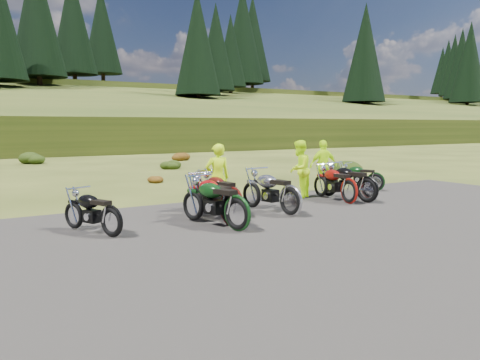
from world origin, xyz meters
TOP-DOWN VIEW (x-y plane):
  - ground at (0.00, 0.00)m, footprint 300.00×300.00m
  - gravel_pad at (0.00, -2.00)m, footprint 20.00×12.00m
  - hill_slope at (0.00, 50.00)m, footprint 300.00×45.97m
  - conifer_23 at (3.00, 62.00)m, footprint 7.48×7.48m
  - conifer_24 at (9.00, 68.00)m, footprint 7.04×7.04m
  - conifer_25 at (15.00, 74.00)m, footprint 6.60×6.60m
  - conifer_26 at (21.00, 49.00)m, footprint 6.16×6.16m
  - conifer_27 at (27.00, 55.00)m, footprint 5.72×5.72m
  - conifer_28 at (33.00, 61.00)m, footprint 5.28×5.28m
  - conifer_29 at (39.00, 67.00)m, footprint 7.92×7.92m
  - conifer_30 at (45.00, 73.00)m, footprint 7.48×7.48m
  - conifer_31 at (51.00, 48.00)m, footprint 7.04×7.04m
  - conifer_32 at (57.00, 54.00)m, footprint 6.60×6.60m
  - conifer_33 at (63.00, 60.00)m, footprint 6.16×6.16m
  - conifer_34 at (69.00, 66.00)m, footprint 5.72×5.72m
  - conifer_35 at (75.00, 72.00)m, footprint 5.28×5.28m
  - conifer_36 at (81.00, 78.00)m, footprint 7.92×7.92m
  - conifer_37 at (87.00, 53.00)m, footprint 7.48×7.48m
  - conifer_38 at (93.00, 59.00)m, footprint 7.04×7.04m
  - conifer_39 at (99.00, 65.00)m, footprint 6.60×6.60m
  - conifer_40 at (105.00, 71.00)m, footprint 6.16×6.16m
  - conifer_41 at (111.00, 77.00)m, footprint 5.72×5.72m
  - shrub_3 at (-3.30, 21.90)m, footprint 1.56×1.56m
  - shrub_4 at (-0.40, 9.20)m, footprint 0.77×0.77m
  - shrub_5 at (2.50, 14.50)m, footprint 1.03×1.03m
  - shrub_6 at (5.40, 19.80)m, footprint 1.30×1.30m
  - shrub_7 at (8.30, 7.10)m, footprint 1.56×1.56m
  - shrub_8 at (11.20, 12.40)m, footprint 0.77×0.77m
  - motorcycle_0 at (-4.53, 0.68)m, footprint 1.35×2.00m
  - motorcycle_1 at (-1.88, 0.37)m, footprint 0.99×2.32m
  - motorcycle_2 at (-2.02, -0.18)m, footprint 1.29×2.38m
  - motorcycle_3 at (0.02, 0.58)m, footprint 1.08×2.36m
  - motorcycle_4 at (-1.31, 1.16)m, footprint 0.87×2.24m
  - motorcycle_5 at (3.28, 1.09)m, footprint 1.08×2.34m
  - motorcycle_6 at (2.66, 1.21)m, footprint 0.94×2.23m
  - motorcycle_7 at (5.38, 2.70)m, footprint 1.28×1.98m
  - person_middle at (-1.25, 2.14)m, footprint 0.74×0.56m
  - person_right_a at (2.11, 2.90)m, footprint 1.13×1.07m
  - person_right_b at (3.84, 3.72)m, footprint 1.12×0.64m

SIDE VIEW (x-z plane):
  - ground at x=0.00m, z-range 0.00..0.00m
  - gravel_pad at x=0.00m, z-range -0.02..0.02m
  - hill_slope at x=0.00m, z-range -4.69..4.69m
  - motorcycle_0 at x=-4.53m, z-range -0.50..0.50m
  - motorcycle_1 at x=-1.88m, z-range -0.59..0.59m
  - motorcycle_2 at x=-2.02m, z-range -0.59..0.59m
  - motorcycle_3 at x=0.02m, z-range -0.60..0.60m
  - motorcycle_4 at x=-1.31m, z-range -0.58..0.58m
  - motorcycle_5 at x=3.28m, z-range -0.59..0.59m
  - motorcycle_6 at x=2.66m, z-range -0.57..0.57m
  - motorcycle_7 at x=5.38m, z-range -0.49..0.49m
  - shrub_4 at x=-0.40m, z-range 0.00..0.45m
  - shrub_8 at x=11.20m, z-range 0.00..0.45m
  - shrub_5 at x=2.50m, z-range 0.00..0.61m
  - shrub_6 at x=5.40m, z-range 0.00..0.77m
  - shrub_3 at x=-3.30m, z-range 0.00..0.92m
  - shrub_7 at x=8.30m, z-range 0.00..0.92m
  - person_right_b at x=3.84m, z-range 0.00..1.80m
  - person_middle at x=-1.25m, z-range 0.00..1.83m
  - person_right_a at x=2.11m, z-range 0.00..1.84m
  - conifer_26 at x=21.00m, z-range 5.37..21.37m
  - conifer_27 at x=27.00m, z-range 6.56..21.56m
  - conifer_31 at x=51.00m, z-range 5.18..23.18m
  - conifer_28 at x=33.00m, z-range 7.76..21.76m
  - conifer_32 at x=57.00m, z-range 6.37..23.37m
  - conifer_33 at x=63.00m, z-range 7.56..23.56m
  - conifer_37 at x=87.00m, z-range 6.17..25.17m
  - conifer_34 at x=69.00m, z-range 8.76..23.76m
  - conifer_38 at x=93.00m, z-range 7.37..25.37m
  - conifer_35 at x=75.00m, z-range 9.95..23.95m
  - conifer_39 at x=99.00m, z-range 8.56..25.56m
  - conifer_23 at x=3.00m, z-range 7.97..26.97m
  - conifer_41 at x=111.00m, z-range 10.15..25.15m
  - conifer_40 at x=105.00m, z-range 9.76..25.76m
  - conifer_24 at x=9.00m, z-range 9.16..27.16m
  - conifer_25 at x=15.00m, z-range 10.16..27.16m
  - conifer_29 at x=39.00m, z-range 8.97..28.97m
  - conifer_30 at x=45.00m, z-range 10.16..29.16m
  - conifer_36 at x=81.00m, z-range 10.16..30.16m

